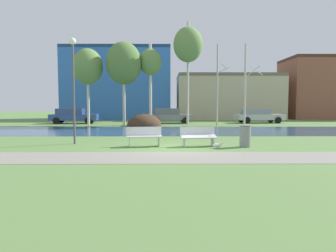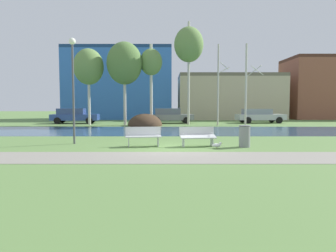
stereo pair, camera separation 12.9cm
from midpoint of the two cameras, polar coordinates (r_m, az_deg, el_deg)
The scene contains 21 objects.
ground_plane at distance 23.20m, azimuth 0.05°, elevation -0.60°, with size 120.00×120.00×0.00m, color #5B7F42.
paved_path_strip at distance 10.93m, azimuth 0.57°, elevation -5.87°, with size 60.00×2.42×0.01m, color gray.
river_band at distance 21.90m, azimuth 0.08°, elevation -0.87°, with size 80.00×7.74×0.01m, color #33516B.
soil_mound at distance 27.11m, azimuth -4.56°, elevation 0.06°, with size 3.05×3.38×2.13m, color #423021.
bench_left at distance 13.78m, azimuth -4.76°, elevation -1.86°, with size 1.66×0.75×0.87m.
bench_right at distance 13.81m, azimuth 5.38°, elevation -1.85°, with size 1.66×0.75×0.87m.
trash_bin at distance 13.93m, azimuth 13.94°, elevation -1.77°, with size 0.51×0.51×0.97m.
seagull at distance 13.38m, azimuth 8.97°, elevation -3.53°, with size 0.46×0.17×0.27m.
streetlamp at distance 15.29m, azimuth -17.48°, elevation 9.44°, with size 0.32×0.32×5.00m.
birch_far_left at distance 29.00m, azimuth -14.88°, elevation 10.59°, with size 2.71×2.71×6.91m.
birch_left at distance 28.23m, azimuth -8.39°, elevation 11.46°, with size 3.18×3.18×7.47m.
birch_center_left at distance 28.49m, azimuth -3.44°, elevation 11.63°, with size 2.02×2.02×7.36m.
birch_center at distance 29.08m, azimuth 3.61°, elevation 14.82°, with size 2.68×2.68×9.45m.
birch_center_right at distance 27.61m, azimuth 9.10°, elevation 7.66°, with size 1.07×1.89×7.16m.
birch_right at distance 28.53m, azimuth 14.15°, elevation 7.62°, with size 1.64×2.86×7.28m.
parked_van_nearest_blue at distance 31.65m, azimuth -17.39°, elevation 1.88°, with size 4.66×2.29×1.49m.
parked_sedan_second_grey at distance 30.64m, azimuth 0.05°, elevation 1.99°, with size 4.52×2.32×1.48m.
parked_hatch_third_silver at distance 32.33m, azimuth 16.35°, elevation 1.89°, with size 4.90×2.30×1.41m.
building_blue_store at distance 40.45m, azimuth -9.33°, elevation 7.75°, with size 13.42×6.08×9.05m.
building_beige_block at distance 40.81m, azimuth 10.83°, elevation 5.29°, with size 12.88×8.07×5.62m.
building_brick_low at distance 46.49m, azimuth 28.81°, elevation 6.14°, with size 13.49×6.85×7.96m.
Camera 1 is at (-0.25, -13.13, 1.89)m, focal length 32.70 mm.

